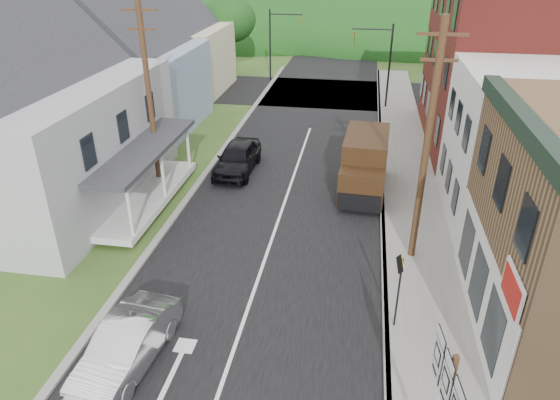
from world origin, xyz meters
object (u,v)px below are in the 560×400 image
at_px(dark_sedan, 237,158).
at_px(silver_sedan, 127,346).
at_px(warning_sign, 399,281).
at_px(delivery_van, 364,165).

bearing_deg(dark_sedan, silver_sedan, -87.99).
height_order(silver_sedan, warning_sign, warning_sign).
distance_m(dark_sedan, delivery_van, 6.81).
xyz_separation_m(dark_sedan, warning_sign, (7.82, -11.12, 1.07)).
bearing_deg(silver_sedan, dark_sedan, 96.58).
distance_m(silver_sedan, dark_sedan, 13.95).
height_order(dark_sedan, delivery_van, delivery_van).
xyz_separation_m(delivery_van, warning_sign, (1.17, -9.82, 0.43)).
bearing_deg(silver_sedan, delivery_van, 68.73).
xyz_separation_m(silver_sedan, dark_sedan, (-0.20, 13.95, 0.09)).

